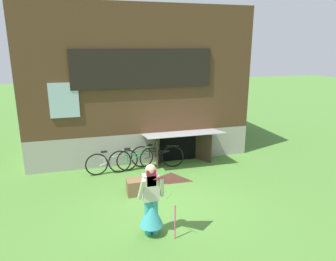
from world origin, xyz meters
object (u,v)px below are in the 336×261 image
Objects in this scene: kite at (171,189)px; bicycle_silver at (112,162)px; person at (151,206)px; bicycle_green at (135,159)px; wooden_crate at (136,187)px; bicycle_black at (157,156)px.

kite is 0.90× the size of bicycle_silver.
person reaches higher than bicycle_green.
bicycle_green is (0.29, 3.69, -0.30)m from person.
bicycle_black is at bearing 59.62° from wooden_crate.
bicycle_black is 3.55× the size of wooden_crate.
person is 0.91× the size of bicycle_green.
bicycle_green is 1.73m from wooden_crate.
bicycle_green is (-0.77, -0.10, 0.00)m from bicycle_black.
bicycle_green is at bearing -158.79° from bicycle_black.
bicycle_silver is at bearing -162.54° from bicycle_black.
wooden_crate is (-0.29, -1.70, -0.18)m from bicycle_green.
bicycle_silver is at bearing 176.34° from bicycle_green.
bicycle_silver is (-0.76, 0.00, -0.01)m from bicycle_green.
wooden_crate is at bearing 96.89° from kite.
person is at bearing -89.31° from bicycle_silver.
bicycle_black is 1.53m from bicycle_silver.
wooden_crate is (-0.30, 2.49, -1.06)m from kite.
kite is at bearing -93.37° from bicycle_green.
person reaches higher than bicycle_silver.
kite is at bearing -86.20° from bicycle_black.
person is 0.95× the size of bicycle_silver.
kite is (0.30, -0.49, 0.59)m from person.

